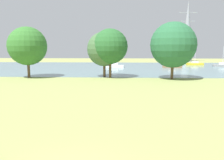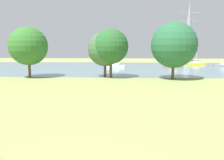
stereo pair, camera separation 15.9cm
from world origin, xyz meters
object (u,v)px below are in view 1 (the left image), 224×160
(tree_east_near, at_px, (110,46))
(sailboat_brown, at_px, (172,66))
(tree_east_far, at_px, (104,49))
(sailboat_white, at_px, (115,66))
(sailboat_gray, at_px, (223,65))
(tree_mid_shore, at_px, (27,46))
(sailboat_yellow, at_px, (195,64))
(electricity_pylon, at_px, (187,31))
(tree_west_far, at_px, (173,45))

(tree_east_near, bearing_deg, sailboat_brown, 53.81)
(sailboat_brown, xyz_separation_m, tree_east_far, (-15.66, -19.16, 4.30))
(sailboat_white, height_order, tree_east_far, tree_east_far)
(sailboat_brown, height_order, sailboat_gray, sailboat_brown)
(tree_mid_shore, bearing_deg, sailboat_brown, 35.92)
(sailboat_yellow, bearing_deg, electricity_pylon, 82.45)
(sailboat_gray, xyz_separation_m, sailboat_white, (-28.74, -3.96, 0.01))
(sailboat_brown, distance_m, tree_east_near, 25.21)
(sailboat_yellow, distance_m, sailboat_white, 24.99)
(tree_mid_shore, distance_m, tree_east_far, 12.73)
(sailboat_yellow, distance_m, tree_west_far, 33.51)
(sailboat_brown, height_order, tree_west_far, tree_west_far)
(sailboat_gray, bearing_deg, sailboat_brown, -165.45)
(sailboat_yellow, bearing_deg, sailboat_gray, -44.24)
(sailboat_gray, bearing_deg, sailboat_white, -172.15)
(tree_mid_shore, bearing_deg, electricity_pylon, 50.38)
(electricity_pylon, bearing_deg, tree_east_far, -119.99)
(sailboat_brown, height_order, tree_east_far, tree_east_far)
(tree_east_far, relative_size, tree_west_far, 0.85)
(sailboat_brown, relative_size, sailboat_gray, 1.07)
(sailboat_brown, height_order, tree_east_near, tree_east_near)
(sailboat_white, relative_size, tree_mid_shore, 0.75)
(tree_east_near, bearing_deg, sailboat_white, 89.95)
(sailboat_brown, bearing_deg, sailboat_gray, 14.55)
(sailboat_brown, xyz_separation_m, sailboat_white, (-14.60, -0.29, 0.00))
(tree_east_near, distance_m, tree_west_far, 10.06)
(sailboat_yellow, height_order, tree_east_near, tree_east_near)
(sailboat_yellow, xyz_separation_m, tree_east_near, (-23.17, -29.09, 4.72))
(tree_mid_shore, height_order, tree_west_far, tree_west_far)
(sailboat_brown, distance_m, sailboat_yellow, 12.50)
(tree_east_near, bearing_deg, sailboat_gray, 39.43)
(sailboat_gray, distance_m, electricity_pylon, 25.70)
(sailboat_yellow, xyz_separation_m, tree_west_far, (-13.20, -30.40, 4.94))
(sailboat_white, xyz_separation_m, tree_mid_shore, (-13.71, -20.22, 4.78))
(tree_west_far, relative_size, electricity_pylon, 0.41)
(sailboat_yellow, distance_m, tree_east_far, 37.47)
(tree_east_far, bearing_deg, sailboat_yellow, 49.42)
(sailboat_white, bearing_deg, sailboat_gray, 7.85)
(sailboat_white, relative_size, electricity_pylon, 0.29)
(sailboat_brown, height_order, electricity_pylon, electricity_pylon)
(sailboat_yellow, bearing_deg, sailboat_white, -157.89)
(tree_mid_shore, xyz_separation_m, electricity_pylon, (39.21, 47.37, 5.80))
(sailboat_gray, distance_m, sailboat_white, 29.01)
(tree_east_far, xyz_separation_m, tree_east_near, (1.04, -0.82, 0.44))
(tree_east_far, bearing_deg, tree_mid_shore, -173.92)
(sailboat_white, bearing_deg, tree_west_far, -64.64)
(sailboat_yellow, xyz_separation_m, electricity_pylon, (2.35, 17.75, 10.57))
(sailboat_white, bearing_deg, electricity_pylon, 46.80)
(sailboat_gray, xyz_separation_m, tree_east_far, (-29.80, -22.83, 4.31))
(sailboat_brown, relative_size, tree_east_near, 0.73)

